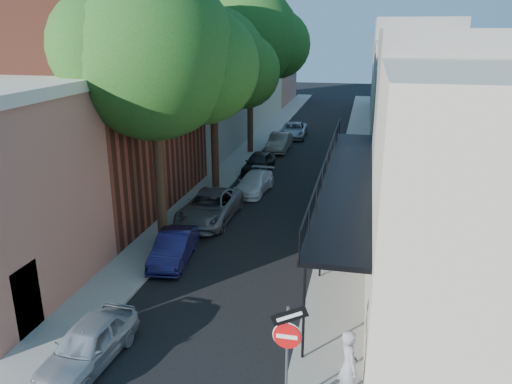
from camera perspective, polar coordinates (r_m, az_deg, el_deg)
The scene contains 17 objects.
road_surface at distance 40.26m, azimuth 5.62°, elevation 5.20°, with size 6.00×64.00×0.01m, color black.
sidewalk_left at distance 40.90m, azimuth 0.03°, elevation 5.57°, with size 2.00×64.00×0.12m, color gray.
sidewalk_right at distance 39.99m, azimuth 11.34°, elevation 4.92°, with size 2.00×64.00×0.12m, color gray.
buildings_left at distance 40.42m, azimuth -7.89°, elevation 12.27°, with size 10.10×59.10×12.00m.
buildings_right at distance 38.98m, azimuth 19.19°, elevation 10.47°, with size 9.80×55.00×10.00m.
sign_post at distance 12.22m, azimuth 3.61°, elevation -16.52°, with size 0.89×0.17×2.99m.
oak_near at distance 20.85m, azimuth -10.37°, elevation 14.85°, with size 7.48×6.80×11.42m.
oak_mid at distance 28.43m, azimuth -4.07°, elevation 14.24°, with size 6.60×6.00×10.20m.
oak_far at distance 37.11m, azimuth 0.10°, elevation 17.06°, with size 7.70×7.00×11.90m.
parked_car_a at distance 15.26m, azimuth -18.63°, elevation -16.16°, with size 1.47×3.64×1.24m, color #90969F.
parked_car_b at distance 20.45m, azimuth -9.38°, elevation -6.28°, with size 1.28×3.66×1.21m, color #171544.
parked_car_c at distance 24.44m, azimuth -5.31°, elevation -1.72°, with size 2.32×5.03×1.40m, color slate.
parked_car_d at distance 28.56m, azimuth -0.22°, elevation 1.04°, with size 1.59×3.92×1.14m, color white.
parked_car_e at distance 32.60m, azimuth 0.32°, elevation 3.38°, with size 1.55×3.86×1.32m, color black.
parked_car_f at distance 38.54m, azimuth 2.67°, elevation 5.70°, with size 1.43×4.09×1.35m, color gray.
parked_car_g at distance 43.51m, azimuth 4.35°, elevation 7.06°, with size 2.10×4.55×1.27m, color #989EAC.
pedestrian at distance 13.18m, azimuth 10.53°, elevation -18.92°, with size 0.72×0.47×1.97m, color gray.
Camera 1 is at (4.60, -8.98, 8.99)m, focal length 35.00 mm.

